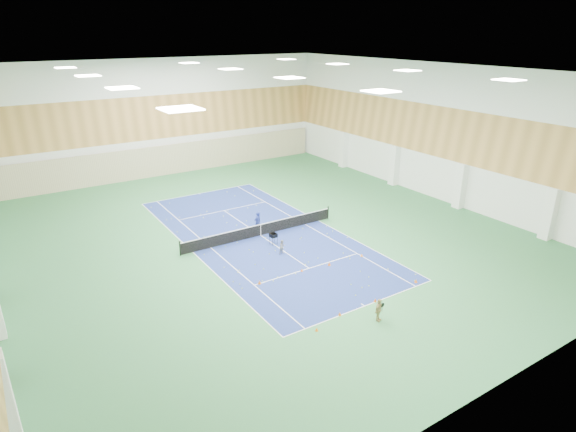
{
  "coord_description": "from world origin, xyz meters",
  "views": [
    {
      "loc": [
        -16.41,
        -29.32,
        14.69
      ],
      "look_at": [
        1.19,
        -1.98,
        2.0
      ],
      "focal_mm": 30.0,
      "sensor_mm": 36.0,
      "label": 1
    }
  ],
  "objects_px": {
    "child_court": "(282,247)",
    "ball_cart": "(273,239)",
    "coach": "(258,222)",
    "tennis_net": "(261,229)",
    "child_apron": "(379,310)"
  },
  "relations": [
    {
      "from": "tennis_net",
      "to": "child_court",
      "type": "xyz_separation_m",
      "value": [
        -0.28,
        -3.55,
        -0.03
      ]
    },
    {
      "from": "child_court",
      "to": "ball_cart",
      "type": "xyz_separation_m",
      "value": [
        0.28,
        1.68,
        -0.09
      ]
    },
    {
      "from": "tennis_net",
      "to": "ball_cart",
      "type": "relative_size",
      "value": 14.88
    },
    {
      "from": "coach",
      "to": "ball_cart",
      "type": "relative_size",
      "value": 2.02
    },
    {
      "from": "coach",
      "to": "tennis_net",
      "type": "bearing_deg",
      "value": 65.36
    },
    {
      "from": "child_court",
      "to": "child_apron",
      "type": "height_order",
      "value": "child_apron"
    },
    {
      "from": "tennis_net",
      "to": "coach",
      "type": "bearing_deg",
      "value": 81.68
    },
    {
      "from": "child_court",
      "to": "coach",
      "type": "bearing_deg",
      "value": 71.88
    },
    {
      "from": "tennis_net",
      "to": "child_apron",
      "type": "bearing_deg",
      "value": -91.53
    },
    {
      "from": "coach",
      "to": "child_court",
      "type": "xyz_separation_m",
      "value": [
        -0.36,
        -4.15,
        -0.35
      ]
    },
    {
      "from": "coach",
      "to": "child_apron",
      "type": "height_order",
      "value": "coach"
    },
    {
      "from": "coach",
      "to": "ball_cart",
      "type": "xyz_separation_m",
      "value": [
        -0.09,
        -2.47,
        -0.44
      ]
    },
    {
      "from": "coach",
      "to": "child_court",
      "type": "distance_m",
      "value": 4.18
    },
    {
      "from": "coach",
      "to": "child_court",
      "type": "height_order",
      "value": "coach"
    },
    {
      "from": "child_court",
      "to": "ball_cart",
      "type": "relative_size",
      "value": 1.2
    }
  ]
}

